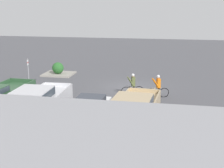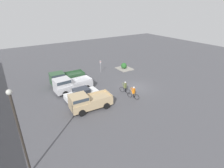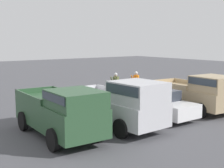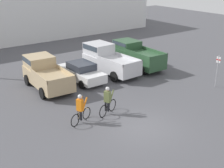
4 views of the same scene
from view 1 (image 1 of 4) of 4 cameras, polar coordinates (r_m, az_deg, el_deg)
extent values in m
plane|color=#4C4C51|center=(26.11, 3.34, -0.61)|extent=(80.00, 80.00, 0.00)
cube|color=tan|center=(17.71, 4.66, -5.06)|extent=(2.37, 5.10, 0.93)
cube|color=tan|center=(16.05, 3.75, -3.80)|extent=(2.01, 2.11, 0.82)
cube|color=#333D47|center=(15.99, 3.77, -3.18)|extent=(2.06, 1.95, 0.36)
cube|color=tan|center=(18.34, 8.29, -2.55)|extent=(0.27, 2.98, 0.25)
cube|color=tan|center=(18.65, 2.27, -2.13)|extent=(0.27, 2.98, 0.25)
cube|color=tan|center=(19.85, 5.97, -1.19)|extent=(2.05, 0.21, 0.25)
cylinder|color=black|center=(16.30, 7.22, -8.48)|extent=(0.27, 0.81, 0.79)
cylinder|color=black|center=(16.66, 0.16, -7.84)|extent=(0.27, 0.81, 0.79)
cylinder|color=black|center=(19.16, 8.50, -5.02)|extent=(0.27, 0.81, 0.79)
cylinder|color=black|center=(19.47, 2.48, -4.56)|extent=(0.27, 0.81, 0.79)
cube|color=white|center=(18.32, -4.11, -5.13)|extent=(1.77, 4.43, 0.67)
cube|color=#2D333D|center=(18.13, -4.14, -3.35)|extent=(1.59, 2.00, 0.52)
cylinder|color=black|center=(16.94, -2.44, -7.79)|extent=(0.18, 0.62, 0.62)
cylinder|color=black|center=(17.40, -8.11, -7.32)|extent=(0.18, 0.62, 0.62)
cylinder|color=black|center=(19.52, -0.53, -4.76)|extent=(0.18, 0.62, 0.62)
cylinder|color=black|center=(19.93, -5.49, -4.43)|extent=(0.18, 0.62, 0.62)
cube|color=silver|center=(19.13, -12.27, -3.79)|extent=(2.20, 5.43, 0.96)
cube|color=silver|center=(17.44, -14.30, -2.42)|extent=(1.92, 2.21, 0.93)
cube|color=#333D47|center=(17.39, -14.34, -1.77)|extent=(1.97, 2.04, 0.41)
cube|color=silver|center=(19.62, -8.64, -1.33)|extent=(0.21, 3.21, 0.25)
cube|color=silver|center=(20.27, -13.80, -1.08)|extent=(0.21, 3.21, 0.25)
cube|color=silver|center=(21.35, -9.84, -0.11)|extent=(1.99, 0.16, 0.25)
cylinder|color=black|center=(17.48, -11.07, -6.99)|extent=(0.25, 0.83, 0.82)
cylinder|color=black|center=(18.23, -17.00, -6.46)|extent=(0.25, 0.83, 0.82)
cylinder|color=black|center=(20.44, -7.94, -3.72)|extent=(0.25, 0.83, 0.82)
cylinder|color=black|center=(21.09, -13.13, -3.41)|extent=(0.25, 0.83, 0.82)
cube|color=#2D5133|center=(20.50, -19.32, -2.84)|extent=(2.11, 5.25, 1.09)
cube|color=#2D5133|center=(20.71, -15.78, -0.48)|extent=(0.19, 3.11, 0.25)
cube|color=#2D5133|center=(22.44, -16.01, 0.61)|extent=(1.93, 0.15, 0.25)
cylinder|color=black|center=(18.86, -19.29, -5.90)|extent=(0.25, 0.86, 0.86)
cylinder|color=black|center=(21.48, -14.76, -3.14)|extent=(0.25, 0.86, 0.86)
cylinder|color=black|center=(22.44, -19.13, -2.73)|extent=(0.25, 0.86, 0.86)
torus|color=black|center=(23.43, 2.55, -1.42)|extent=(0.74, 0.32, 0.77)
torus|color=black|center=(23.66, 4.94, -1.30)|extent=(0.74, 0.32, 0.77)
cylinder|color=black|center=(23.49, 3.76, -0.92)|extent=(0.50, 0.22, 0.41)
cylinder|color=black|center=(23.43, 3.76, -0.41)|extent=(0.53, 0.23, 0.04)
cylinder|color=black|center=(23.53, 4.17, -0.90)|extent=(0.05, 0.05, 0.38)
cylinder|color=black|center=(23.34, 2.86, -0.38)|extent=(0.19, 0.44, 0.02)
cylinder|color=black|center=(23.44, 4.04, -1.07)|extent=(0.16, 0.16, 0.57)
cylinder|color=black|center=(23.61, 3.94, -0.96)|extent=(0.16, 0.16, 0.57)
cube|color=#5B6638|center=(23.36, 3.90, 0.46)|extent=(0.35, 0.42, 0.68)
cylinder|color=#5B6638|center=(23.15, 3.51, 0.35)|extent=(0.50, 0.27, 0.72)
cylinder|color=#5B6638|center=(23.47, 3.32, 0.54)|extent=(0.50, 0.27, 0.72)
sphere|color=tan|center=(23.25, 3.86, 1.52)|extent=(0.21, 0.21, 0.21)
sphere|color=silver|center=(23.24, 3.86, 1.64)|extent=(0.23, 0.23, 0.23)
torus|color=black|center=(23.22, 7.05, -1.70)|extent=(0.71, 0.31, 0.74)
torus|color=black|center=(23.54, 9.53, -1.57)|extent=(0.71, 0.31, 0.74)
cylinder|color=tan|center=(23.32, 8.31, -1.20)|extent=(0.53, 0.23, 0.39)
cylinder|color=tan|center=(23.27, 8.33, -0.71)|extent=(0.56, 0.24, 0.04)
cylinder|color=tan|center=(23.38, 8.75, -1.18)|extent=(0.05, 0.05, 0.36)
cylinder|color=tan|center=(23.15, 7.39, -0.70)|extent=(0.19, 0.44, 0.02)
cylinder|color=black|center=(23.29, 8.62, -1.35)|extent=(0.16, 0.16, 0.55)
cylinder|color=black|center=(23.45, 8.49, -1.24)|extent=(0.16, 0.16, 0.55)
cube|color=orange|center=(23.20, 8.49, 0.17)|extent=(0.35, 0.42, 0.68)
cylinder|color=orange|center=(22.97, 8.11, 0.05)|extent=(0.52, 0.27, 0.73)
cylinder|color=orange|center=(23.29, 7.86, 0.25)|extent=(0.52, 0.27, 0.73)
sphere|color=tan|center=(23.09, 8.46, 1.25)|extent=(0.21, 0.21, 0.21)
sphere|color=silver|center=(23.07, 8.47, 1.38)|extent=(0.24, 0.24, 0.24)
cylinder|color=#9E9EA3|center=(26.99, -15.03, 2.01)|extent=(0.06, 0.06, 2.39)
cube|color=white|center=(26.83, -15.15, 3.83)|extent=(0.06, 0.30, 0.45)
cube|color=red|center=(26.83, -15.15, 3.83)|extent=(0.07, 0.30, 0.10)
cube|color=gray|center=(31.27, -9.71, 1.82)|extent=(2.90, 2.52, 0.15)
sphere|color=#286028|center=(30.99, -9.87, 2.90)|extent=(1.12, 1.12, 1.12)
camera|label=2|loc=(17.82, 74.38, 20.00)|focal=28.00mm
camera|label=3|loc=(17.07, -59.44, -1.78)|focal=50.00mm
camera|label=4|loc=(36.90, 23.07, 15.72)|focal=50.00mm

